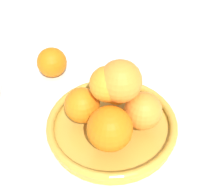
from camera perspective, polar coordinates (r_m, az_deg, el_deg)
The scene contains 4 objects.
ground_plane at distance 0.64m, azimuth 0.00°, elevation -6.39°, with size 4.00×4.00×0.00m, color silver.
fruit_bowl at distance 0.63m, azimuth 0.00°, elevation -5.51°, with size 0.26×0.26×0.03m.
orange_pile at distance 0.57m, azimuth 0.38°, elevation -1.27°, with size 0.18×0.18×0.14m.
stray_orange at distance 0.76m, azimuth -10.93°, elevation 5.89°, with size 0.07×0.07×0.07m, color orange.
Camera 1 is at (-0.37, -0.17, 0.49)m, focal length 50.00 mm.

